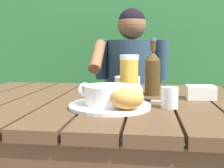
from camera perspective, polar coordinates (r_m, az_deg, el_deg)
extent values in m
cube|color=#4E3421|center=(1.29, -20.85, -3.11)|extent=(0.15, 0.94, 0.04)
cube|color=#4E3421|center=(1.22, -14.41, -3.40)|extent=(0.15, 0.94, 0.04)
cube|color=#4E3421|center=(1.18, -7.34, -3.67)|extent=(0.15, 0.94, 0.04)
cube|color=#4E3421|center=(1.15, 0.21, -3.89)|extent=(0.15, 0.94, 0.04)
cube|color=#4E3421|center=(1.14, 8.02, -4.05)|extent=(0.15, 0.94, 0.04)
cube|color=#4E3421|center=(1.15, 15.80, -4.13)|extent=(0.15, 0.94, 0.04)
cube|color=#4E3421|center=(0.75, -4.16, -14.93)|extent=(1.35, 0.03, 0.08)
cube|color=#4E3421|center=(1.59, 2.19, -2.84)|extent=(1.35, 0.03, 0.08)
cube|color=#4E3421|center=(1.84, -19.15, -11.67)|extent=(0.06, 0.06, 0.69)
cube|color=#2B6532|center=(2.87, 4.62, 8.64)|extent=(3.07, 0.60, 1.99)
cylinder|color=#4C3823|center=(3.13, -7.37, 13.40)|extent=(0.10, 0.10, 2.52)
cylinder|color=#4C3823|center=(3.04, 2.71, 12.83)|extent=(0.10, 0.10, 2.44)
cylinder|color=#4C3823|center=(3.18, -11.23, 4.67)|extent=(0.10, 0.10, 1.57)
cylinder|color=#492D25|center=(1.91, 10.14, -14.59)|extent=(0.04, 0.04, 0.44)
cylinder|color=#492D25|center=(1.93, -2.67, -14.19)|extent=(0.04, 0.04, 0.44)
cylinder|color=#492D25|center=(2.28, 9.66, -10.87)|extent=(0.04, 0.04, 0.44)
cylinder|color=#492D25|center=(2.30, -0.92, -10.60)|extent=(0.04, 0.04, 0.44)
cube|color=#492D25|center=(2.03, 4.11, -6.32)|extent=(0.45, 0.43, 0.02)
cylinder|color=#492D25|center=(2.18, 9.94, 1.28)|extent=(0.04, 0.04, 0.52)
cylinder|color=#492D25|center=(2.20, -0.95, 1.45)|extent=(0.04, 0.04, 0.52)
cube|color=#492D25|center=(2.19, 4.45, -0.68)|extent=(0.42, 0.02, 0.04)
cube|color=#492D25|center=(2.17, 4.48, 2.75)|extent=(0.42, 0.02, 0.04)
cube|color=#492D25|center=(2.17, 4.52, 6.20)|extent=(0.42, 0.02, 0.04)
cylinder|color=#243848|center=(1.81, 6.26, -15.62)|extent=(0.11, 0.11, 0.45)
cylinder|color=#243848|center=(1.82, 6.45, -6.07)|extent=(0.13, 0.40, 0.13)
cylinder|color=#243848|center=(1.82, 0.71, -15.44)|extent=(0.11, 0.11, 0.45)
cylinder|color=#243848|center=(1.83, 1.09, -5.95)|extent=(0.13, 0.40, 0.13)
cylinder|color=#243848|center=(1.88, 4.02, 1.75)|extent=(0.32, 0.32, 0.47)
sphere|color=brown|center=(1.88, 4.11, 12.04)|extent=(0.19, 0.19, 0.19)
sphere|color=black|center=(1.88, 4.12, 12.62)|extent=(0.18, 0.18, 0.18)
cylinder|color=#243848|center=(1.85, 10.23, 4.88)|extent=(0.08, 0.08, 0.26)
cylinder|color=#243848|center=(1.87, -2.13, 5.02)|extent=(0.08, 0.08, 0.26)
cylinder|color=brown|center=(1.71, -3.02, 5.80)|extent=(0.07, 0.25, 0.21)
cylinder|color=white|center=(0.97, -0.45, -4.51)|extent=(0.29, 0.29, 0.01)
cylinder|color=white|center=(0.97, -0.46, -2.24)|extent=(0.18, 0.18, 0.07)
cylinder|color=#B55022|center=(0.96, -0.46, -1.39)|extent=(0.16, 0.16, 0.01)
torus|color=white|center=(0.98, -5.61, -1.16)|extent=(0.05, 0.01, 0.05)
torus|color=white|center=(0.95, 4.83, -1.37)|extent=(0.05, 0.01, 0.05)
ellipsoid|color=gold|center=(0.88, 3.14, -2.93)|extent=(0.13, 0.11, 0.07)
cylinder|color=gold|center=(1.18, 3.53, 1.20)|extent=(0.08, 0.08, 0.16)
cylinder|color=white|center=(1.18, 3.56, 5.52)|extent=(0.08, 0.08, 0.02)
cylinder|color=#433017|center=(1.23, 8.32, 1.26)|extent=(0.07, 0.07, 0.15)
cone|color=#433017|center=(1.22, 8.40, 5.82)|extent=(0.07, 0.07, 0.04)
cylinder|color=#433017|center=(1.22, 8.44, 7.79)|extent=(0.03, 0.03, 0.04)
cylinder|color=#595286|center=(1.22, 8.47, 9.06)|extent=(0.03, 0.03, 0.01)
cylinder|color=silver|center=(0.98, 11.77, -2.75)|extent=(0.06, 0.06, 0.07)
cube|color=white|center=(1.19, 17.78, -1.64)|extent=(0.11, 0.08, 0.05)
cube|color=#D4632A|center=(1.15, 18.17, -1.97)|extent=(0.08, 0.00, 0.03)
cube|color=silver|center=(1.08, 9.66, -3.58)|extent=(0.12, 0.04, 0.00)
cube|color=black|center=(1.09, 6.39, -3.28)|extent=(0.07, 0.03, 0.01)
cylinder|color=white|center=(1.50, 3.17, 0.52)|extent=(0.14, 0.14, 0.05)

